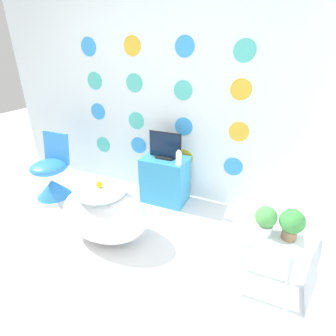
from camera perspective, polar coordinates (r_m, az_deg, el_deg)
ground_plane at (r=2.44m, az=-20.84°, el=-23.11°), size 12.00×12.00×0.00m
wall_back_dotted at (r=3.13m, az=-1.81°, el=16.66°), size 4.45×0.05×2.60m
bathtub at (r=2.65m, az=-13.69°, el=-9.67°), size 0.89×0.57×0.55m
rubber_duck at (r=2.53m, az=-14.73°, el=-3.46°), size 0.06×0.07×0.07m
chair at (r=3.60m, az=-23.97°, el=-1.74°), size 0.44×0.44×0.79m
tv_cabinet at (r=3.18m, az=-0.62°, el=-2.52°), size 0.53×0.37×0.57m
tv at (r=3.01m, az=-0.64°, el=4.65°), size 0.39×0.12×0.32m
vase at (r=2.85m, az=2.34°, el=2.08°), size 0.06×0.06×0.18m
side_table at (r=2.15m, az=21.77°, el=-16.21°), size 0.37×0.31×0.53m
potted_plant_left at (r=2.00m, az=20.48°, el=-10.47°), size 0.15×0.15×0.22m
potted_plant_right at (r=2.01m, az=25.36°, el=-10.77°), size 0.17×0.17×0.23m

